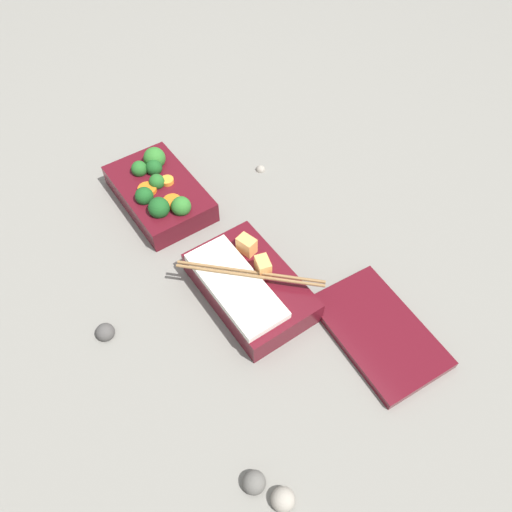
# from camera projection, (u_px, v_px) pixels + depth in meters

# --- Properties ---
(ground_plane) EXTENTS (3.00, 3.00, 0.00)m
(ground_plane) POSITION_uv_depth(u_px,v_px,m) (199.00, 249.00, 0.86)
(ground_plane) COLOR slate
(bento_tray_vegetable) EXTENTS (0.21, 0.13, 0.07)m
(bento_tray_vegetable) POSITION_uv_depth(u_px,v_px,m) (159.00, 191.00, 0.91)
(bento_tray_vegetable) COLOR #510F19
(bento_tray_vegetable) RESTS_ON ground_plane
(bento_tray_rice) EXTENTS (0.21, 0.17, 0.07)m
(bento_tray_rice) POSITION_uv_depth(u_px,v_px,m) (249.00, 286.00, 0.78)
(bento_tray_rice) COLOR #510F19
(bento_tray_rice) RESTS_ON ground_plane
(bento_lid) EXTENTS (0.21, 0.14, 0.01)m
(bento_lid) POSITION_uv_depth(u_px,v_px,m) (378.00, 331.00, 0.75)
(bento_lid) COLOR #510F19
(bento_lid) RESTS_ON ground_plane
(pebble_0) EXTENTS (0.03, 0.03, 0.03)m
(pebble_0) POSITION_uv_depth(u_px,v_px,m) (105.00, 332.00, 0.75)
(pebble_0) COLOR #474442
(pebble_0) RESTS_ON ground_plane
(pebble_1) EXTENTS (0.03, 0.03, 0.03)m
(pebble_1) POSITION_uv_depth(u_px,v_px,m) (283.00, 499.00, 0.61)
(pebble_1) COLOR gray
(pebble_1) RESTS_ON ground_plane
(pebble_2) EXTENTS (0.02, 0.02, 0.02)m
(pebble_2) POSITION_uv_depth(u_px,v_px,m) (261.00, 168.00, 0.98)
(pebble_2) COLOR gray
(pebble_2) RESTS_ON ground_plane
(pebble_3) EXTENTS (0.03, 0.03, 0.03)m
(pebble_3) POSITION_uv_depth(u_px,v_px,m) (254.00, 482.00, 0.62)
(pebble_3) COLOR #595651
(pebble_3) RESTS_ON ground_plane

